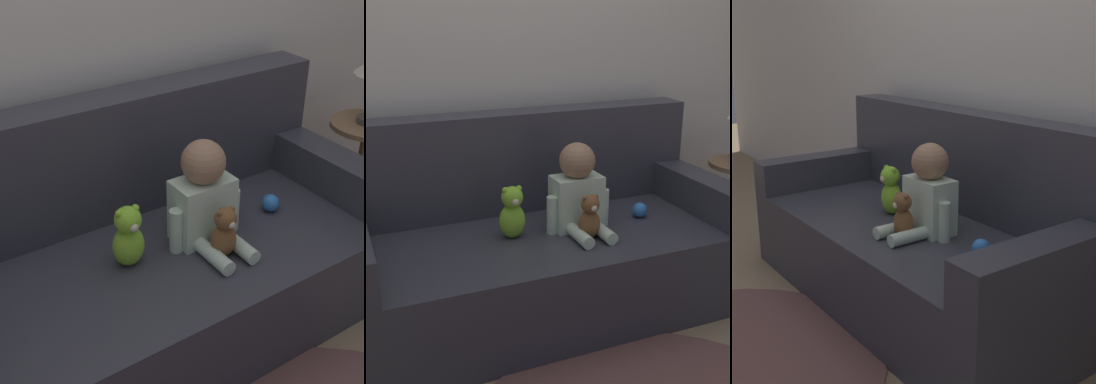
% 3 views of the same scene
% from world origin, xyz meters
% --- Properties ---
extents(ground_plane, '(12.00, 12.00, 0.00)m').
position_xyz_m(ground_plane, '(0.00, 0.00, 0.00)').
color(ground_plane, '#9E8460').
extents(wall_back, '(8.00, 0.05, 2.60)m').
position_xyz_m(wall_back, '(0.00, 0.51, 1.30)').
color(wall_back, silver).
rests_on(wall_back, ground_plane).
extents(couch, '(1.85, 0.85, 0.90)m').
position_xyz_m(couch, '(0.00, 0.07, 0.31)').
color(couch, '#383842').
rests_on(couch, ground_plane).
extents(person_baby, '(0.31, 0.33, 0.41)m').
position_xyz_m(person_baby, '(0.16, -0.03, 0.58)').
color(person_baby, silver).
rests_on(person_baby, couch).
extents(teddy_bear_brown, '(0.10, 0.09, 0.21)m').
position_xyz_m(teddy_bear_brown, '(0.16, -0.16, 0.51)').
color(teddy_bear_brown, brown).
rests_on(teddy_bear_brown, couch).
extents(plush_toy_side, '(0.12, 0.11, 0.24)m').
position_xyz_m(plush_toy_side, '(-0.15, -0.02, 0.53)').
color(plush_toy_side, '#8CD133').
rests_on(plush_toy_side, couch).
extents(toy_ball, '(0.07, 0.07, 0.07)m').
position_xyz_m(toy_ball, '(0.51, -0.02, 0.44)').
color(toy_ball, '#337FDB').
rests_on(toy_ball, couch).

